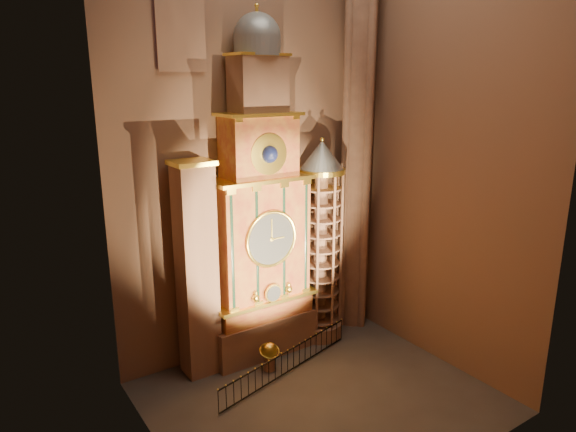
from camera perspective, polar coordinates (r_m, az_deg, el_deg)
floor at (r=24.03m, az=3.62°, el=-19.51°), size 14.00×14.00×0.00m
wall_back at (r=24.96m, az=-4.48°, el=8.96°), size 22.00×0.00×22.00m
wall_left at (r=16.66m, az=-15.29°, el=5.51°), size 0.00×22.00×22.00m
wall_right at (r=24.91m, az=17.07°, el=8.34°), size 0.00×22.00×22.00m
astronomical_clock at (r=24.90m, az=-3.10°, el=-1.18°), size 5.60×2.41×16.70m
portrait_tower at (r=23.93m, az=-10.10°, el=-5.94°), size 1.80×1.60×10.20m
stair_turret at (r=27.00m, az=3.62°, el=-3.03°), size 2.50×2.50×10.80m
gothic_pier at (r=27.70m, az=7.76°, el=9.45°), size 2.04×2.04×22.00m
stained_glass_window at (r=23.52m, az=-11.97°, el=21.77°), size 2.20×0.14×5.20m
celestial_globe at (r=25.47m, az=-2.07°, el=-15.05°), size 1.12×1.07×1.43m
iron_railing at (r=25.28m, az=-0.04°, el=-15.88°), size 8.35×2.14×1.16m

